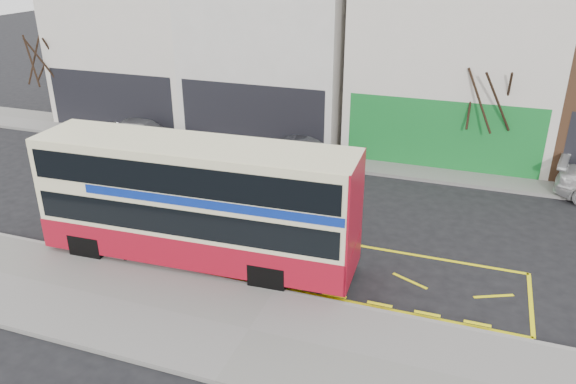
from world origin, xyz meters
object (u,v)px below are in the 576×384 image
at_px(street_tree_right, 491,82).
at_px(bus_stop_post, 121,210).
at_px(double_decker_bus, 197,201).
at_px(street_tree_left, 43,47).
at_px(car_silver, 143,132).
at_px(car_grey, 305,154).

bearing_deg(street_tree_right, bus_stop_post, -131.37).
relative_size(double_decker_bus, street_tree_left, 1.63).
xyz_separation_m(double_decker_bus, street_tree_right, (8.08, 10.56, 2.00)).
distance_m(bus_stop_post, car_silver, 11.61).
bearing_deg(car_silver, car_grey, -96.54).
distance_m(double_decker_bus, street_tree_left, 18.49).
height_order(bus_stop_post, car_grey, bus_stop_post).
relative_size(bus_stop_post, car_grey, 0.75).
distance_m(car_silver, street_tree_right, 16.38).
distance_m(car_silver, car_grey, 8.52).
bearing_deg(street_tree_left, bus_stop_post, -42.79).
bearing_deg(car_grey, bus_stop_post, 165.26).
height_order(bus_stop_post, car_silver, bus_stop_post).
relative_size(double_decker_bus, street_tree_right, 1.67).
bearing_deg(street_tree_right, double_decker_bus, -127.42).
distance_m(bus_stop_post, car_grey, 10.26).
distance_m(street_tree_left, street_tree_right, 22.92).
xyz_separation_m(street_tree_left, street_tree_right, (22.92, -0.26, -0.11)).
bearing_deg(street_tree_left, double_decker_bus, -36.08).
bearing_deg(car_grey, street_tree_right, -76.00).
xyz_separation_m(bus_stop_post, street_tree_left, (-12.75, 11.80, 2.29)).
bearing_deg(bus_stop_post, street_tree_left, 130.63).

